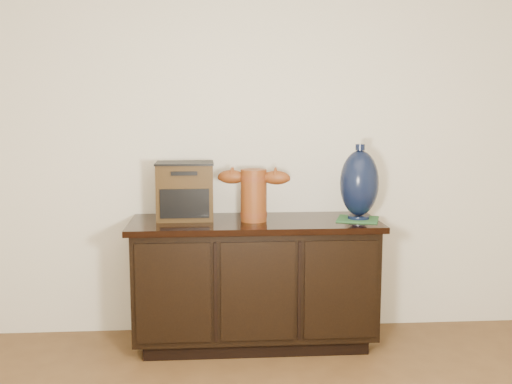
{
  "coord_description": "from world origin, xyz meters",
  "views": [
    {
      "loc": [
        -0.24,
        -1.23,
        1.4
      ],
      "look_at": [
        0.01,
        2.18,
        0.93
      ],
      "focal_mm": 42.0,
      "sensor_mm": 36.0,
      "label": 1
    }
  ],
  "objects": [
    {
      "name": "lamp_base",
      "position": [
        0.62,
        2.2,
        0.97
      ],
      "size": [
        0.29,
        0.29,
        0.44
      ],
      "rotation": [
        0.0,
        0.0,
        -0.32
      ],
      "color": "black",
      "rests_on": "green_mat"
    },
    {
      "name": "room",
      "position": [
        0.0,
        0.0,
        1.3
      ],
      "size": [
        5.0,
        5.0,
        5.0
      ],
      "color": "brown",
      "rests_on": "ground"
    },
    {
      "name": "green_mat",
      "position": [
        0.61,
        2.2,
        0.76
      ],
      "size": [
        0.3,
        0.3,
        0.01
      ],
      "primitive_type": "cube",
      "rotation": [
        0.0,
        0.0,
        -0.32
      ],
      "color": "#2B6030",
      "rests_on": "sideboard"
    },
    {
      "name": "tv_radio",
      "position": [
        -0.41,
        2.31,
        0.92
      ],
      "size": [
        0.34,
        0.28,
        0.34
      ],
      "rotation": [
        0.0,
        0.0,
        0.01
      ],
      "color": "#3A260E",
      "rests_on": "sideboard"
    },
    {
      "name": "spray_can",
      "position": [
        -0.28,
        2.35,
        0.83
      ],
      "size": [
        0.05,
        0.05,
        0.16
      ],
      "color": "maroon",
      "rests_on": "sideboard"
    },
    {
      "name": "terracotta_vessel",
      "position": [
        -0.01,
        2.21,
        0.93
      ],
      "size": [
        0.43,
        0.19,
        0.3
      ],
      "rotation": [
        0.0,
        0.0,
        -0.23
      ],
      "color": "brown",
      "rests_on": "sideboard"
    },
    {
      "name": "sideboard",
      "position": [
        0.0,
        2.23,
        0.39
      ],
      "size": [
        1.46,
        0.56,
        0.75
      ],
      "color": "black",
      "rests_on": "ground"
    }
  ]
}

